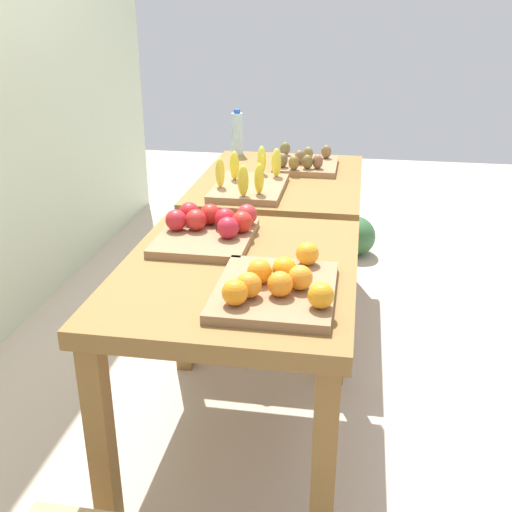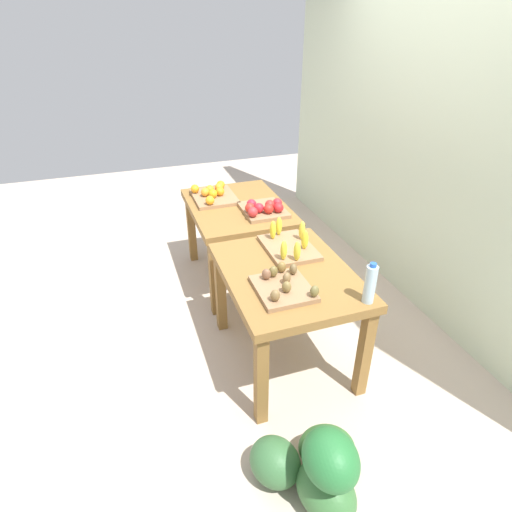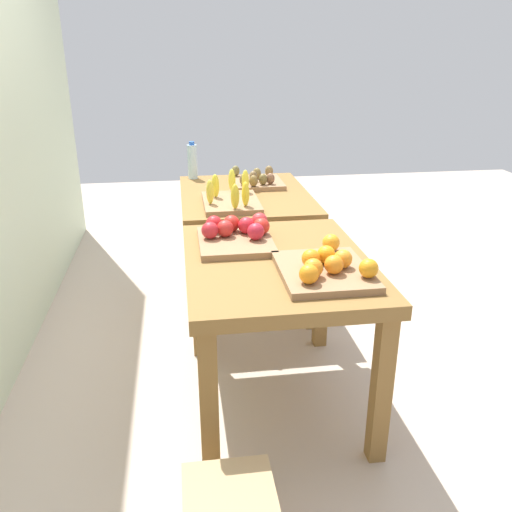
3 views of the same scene
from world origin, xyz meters
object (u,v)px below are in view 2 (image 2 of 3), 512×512
cardboard_produce_box (242,221)px  apple_bin (263,208)px  display_table_left (238,216)px  kiwi_bin (283,286)px  orange_bin (213,194)px  watermelon_pile (315,466)px  display_table_right (287,285)px  water_bottle (370,284)px  banana_crate (289,245)px

cardboard_produce_box → apple_bin: bearing=-7.7°
apple_bin → cardboard_produce_box: bearing=172.3°
display_table_left → cardboard_produce_box: size_ratio=2.60×
display_table_left → kiwi_bin: kiwi_bin is taller
orange_bin → cardboard_produce_box: (-0.67, 0.46, -0.63)m
watermelon_pile → display_table_right: bearing=166.7°
apple_bin → kiwi_bin: (1.07, -0.26, -0.01)m
display_table_left → display_table_right: bearing=0.0°
water_bottle → cardboard_produce_box: bearing=-179.8°
display_table_left → water_bottle: size_ratio=4.08×
cardboard_produce_box → banana_crate: bearing=-6.1°
kiwi_bin → cardboard_produce_box: bearing=169.5°
water_bottle → cardboard_produce_box: (-2.44, -0.01, -0.72)m
kiwi_bin → water_bottle: size_ratio=1.43×
apple_bin → kiwi_bin: bearing=-13.4°
apple_bin → watermelon_pile: bearing=-11.5°
cardboard_produce_box → display_table_right: bearing=-8.6°
banana_crate → water_bottle: bearing=15.6°
display_table_left → orange_bin: (-0.21, -0.16, 0.14)m
apple_bin → watermelon_pile: (1.85, -0.38, -0.58)m
water_bottle → banana_crate: bearing=-164.4°
display_table_right → orange_bin: orange_bin is taller
kiwi_bin → cardboard_produce_box: size_ratio=0.91×
display_table_right → orange_bin: size_ratio=2.27×
kiwi_bin → display_table_left: bearing=175.4°
watermelon_pile → banana_crate: bearing=164.4°
apple_bin → water_bottle: bearing=6.8°
apple_bin → banana_crate: bearing=-3.3°
cardboard_produce_box → water_bottle: bearing=0.2°
kiwi_bin → cardboard_produce_box: (-2.18, 0.40, -0.63)m
display_table_left → water_bottle: (1.57, 0.31, 0.23)m
water_bottle → kiwi_bin: bearing=-122.2°
apple_bin → cardboard_produce_box: (-1.11, 0.15, -0.64)m
water_bottle → apple_bin: bearing=-173.2°
display_table_right → water_bottle: water_bottle is taller
orange_bin → display_table_left: bearing=38.0°
banana_crate → water_bottle: 0.73m
display_table_left → apple_bin: bearing=33.1°
display_table_right → orange_bin: 1.35m
orange_bin → banana_crate: bearing=14.5°
display_table_right → kiwi_bin: size_ratio=2.85×
banana_crate → kiwi_bin: (0.44, -0.22, -0.01)m
display_table_left → banana_crate: size_ratio=2.32×
orange_bin → water_bottle: size_ratio=1.79×
watermelon_pile → water_bottle: bearing=133.8°
watermelon_pile → display_table_left: bearing=173.8°
display_table_left → watermelon_pile: (2.08, -0.23, -0.43)m
display_table_right → banana_crate: banana_crate is taller
banana_crate → watermelon_pile: bearing=-15.6°
banana_crate → kiwi_bin: size_ratio=1.23×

